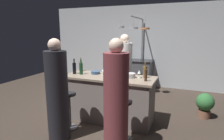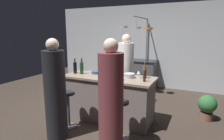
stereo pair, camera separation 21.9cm
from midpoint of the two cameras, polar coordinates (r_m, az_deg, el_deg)
ground_plane at (r=4.05m, az=0.66°, el=-14.40°), size 9.00×9.00×0.00m
back_wall at (r=6.37m, az=11.53°, el=6.96°), size 6.40×0.16×2.60m
kitchen_island at (r=3.88m, az=0.67°, el=-8.36°), size 1.80×0.72×0.90m
stove_range at (r=6.11m, az=10.31°, el=-1.27°), size 0.80×0.64×0.89m
chef at (r=4.48m, az=5.51°, el=-1.18°), size 0.36×0.36×1.71m
bar_stool_left at (r=3.66m, az=-11.23°, el=-11.10°), size 0.28×0.28×0.68m
guest_left at (r=3.24m, az=-14.73°, el=-6.78°), size 0.35×0.35×1.66m
bar_stool_right at (r=3.19m, az=4.63°, el=-14.37°), size 0.28×0.28×0.68m
guest_right at (r=2.72m, az=1.99°, el=-9.81°), size 0.35×0.35×1.68m
overhead_pot_rack at (r=5.47m, az=9.57°, el=10.04°), size 0.87×1.37×2.17m
potted_plant at (r=4.39m, az=27.86°, el=-9.48°), size 0.36×0.36×0.52m
cutting_board at (r=3.80m, az=3.01°, el=-1.62°), size 0.32×0.22×0.02m
pepper_mill at (r=3.40m, az=11.48°, el=-1.71°), size 0.05×0.05×0.21m
wine_bottle_green at (r=3.98m, az=-7.52°, el=0.59°), size 0.07×0.07×0.32m
wine_bottle_dark at (r=4.05m, az=-9.46°, el=0.72°), size 0.07×0.07×0.32m
wine_bottle_amber at (r=3.64m, az=11.42°, el=-0.65°), size 0.07×0.07×0.30m
wine_bottle_white at (r=4.32m, az=-7.53°, el=1.32°), size 0.07×0.07×0.30m
wine_glass_near_left_guest at (r=3.84m, az=-1.02°, el=-0.01°), size 0.07×0.07×0.15m
wine_glass_near_right_guest at (r=3.64m, az=9.66°, el=-0.80°), size 0.07×0.07×0.15m
mixing_bowl_steel at (r=3.65m, az=6.92°, el=-1.67°), size 0.21×0.21×0.08m
mixing_bowl_blue at (r=4.00m, az=-3.30°, el=-0.70°), size 0.19×0.19×0.06m
mixing_bowl_wooden at (r=3.46m, az=3.30°, el=-2.40°), size 0.21×0.21×0.08m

